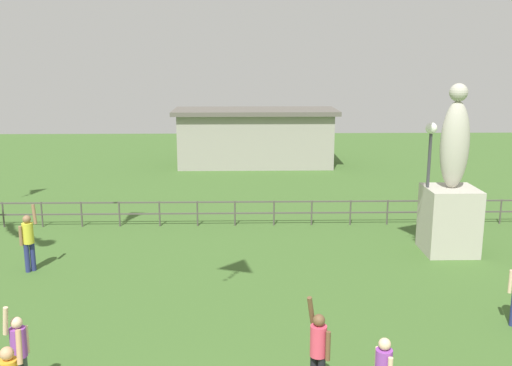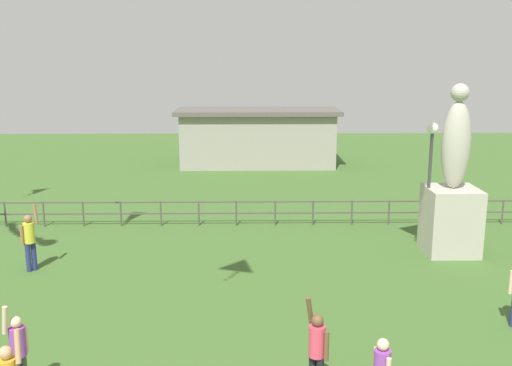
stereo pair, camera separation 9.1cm
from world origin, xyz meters
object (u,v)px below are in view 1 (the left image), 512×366
(lamppost, at_px, (429,158))
(person_5, at_px, (318,349))
(statue_monument, at_px, (451,199))
(person_3, at_px, (19,350))
(person_2, at_px, (28,239))

(lamppost, relative_size, person_5, 2.16)
(statue_monument, bearing_deg, person_5, -123.02)
(lamppost, bearing_deg, person_5, -118.90)
(lamppost, bearing_deg, statue_monument, -6.66)
(statue_monument, distance_m, person_5, 9.67)
(person_5, bearing_deg, person_3, 178.23)
(lamppost, relative_size, person_2, 2.09)
(person_2, distance_m, person_3, 6.80)
(person_2, xyz_separation_m, person_5, (7.65, -6.63, -0.03))
(person_2, bearing_deg, statue_monument, 6.38)
(person_3, distance_m, person_5, 5.53)
(statue_monument, xyz_separation_m, person_2, (-12.90, -1.44, -0.76))
(statue_monument, distance_m, lamppost, 1.51)
(lamppost, xyz_separation_m, person_2, (-12.16, -1.53, -2.07))
(statue_monument, xyz_separation_m, lamppost, (-0.74, 0.09, 1.31))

